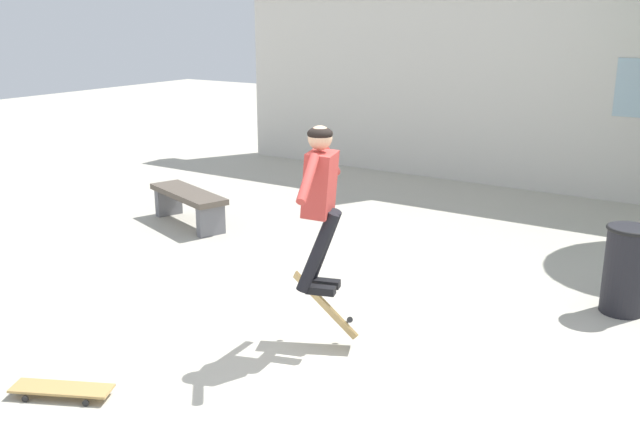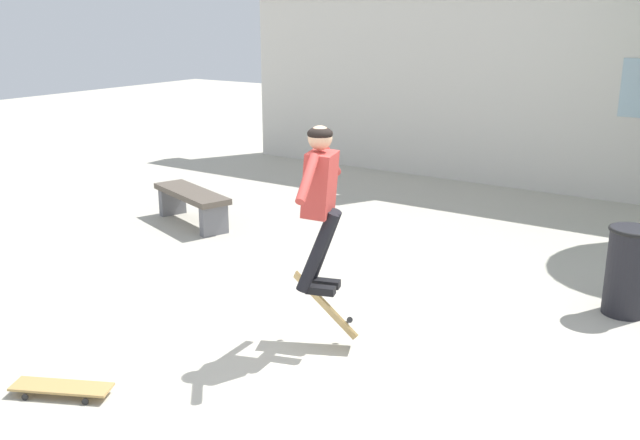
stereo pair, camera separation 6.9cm
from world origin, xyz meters
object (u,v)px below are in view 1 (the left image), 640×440
at_px(skater, 320,194).
at_px(skateboard_resting, 62,389).
at_px(trash_bin, 626,268).
at_px(skateboard_flipping, 325,305).
at_px(park_bench, 188,201).

distance_m(skater, skateboard_resting, 2.64).
distance_m(trash_bin, skateboard_resting, 5.44).
relative_size(trash_bin, skateboard_resting, 1.11).
relative_size(skateboard_flipping, skateboard_resting, 0.89).
xyz_separation_m(skater, skateboard_resting, (-1.26, -1.86, -1.39)).
bearing_deg(trash_bin, skater, -132.35).
relative_size(trash_bin, skateboard_flipping, 1.24).
relative_size(park_bench, skateboard_resting, 1.94).
xyz_separation_m(park_bench, skater, (3.74, -2.27, 1.10)).
xyz_separation_m(park_bench, trash_bin, (5.90, 0.09, 0.12)).
relative_size(park_bench, skateboard_flipping, 2.17).
bearing_deg(skateboard_flipping, park_bench, 141.23).
bearing_deg(skateboard_flipping, skater, -94.49).
height_order(skater, skateboard_resting, skater).
distance_m(park_bench, trash_bin, 5.90).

